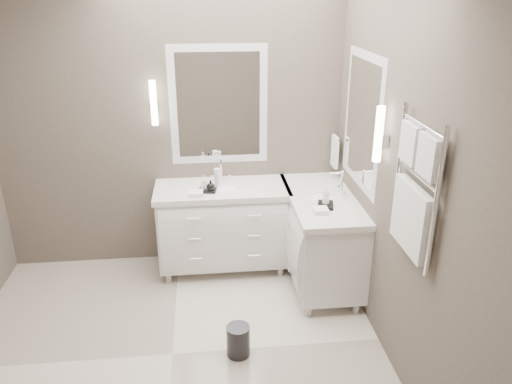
{
  "coord_description": "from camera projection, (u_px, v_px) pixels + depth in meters",
  "views": [
    {
      "loc": [
        0.3,
        -3.06,
        2.56
      ],
      "look_at": [
        0.71,
        0.7,
        1.0
      ],
      "focal_mm": 35.0,
      "sensor_mm": 36.0,
      "label": 1
    }
  ],
  "objects": [
    {
      "name": "amenity_tray_back",
      "position": [
        207.0,
        190.0,
        4.49
      ],
      "size": [
        0.18,
        0.15,
        0.02
      ],
      "primitive_type": "cube",
      "rotation": [
        0.0,
        0.0,
        -0.2
      ],
      "color": "black",
      "rests_on": "vanity_back"
    },
    {
      "name": "waste_bin",
      "position": [
        238.0,
        341.0,
        3.71
      ],
      "size": [
        0.2,
        0.2,
        0.25
      ],
      "primitive_type": "cylinder",
      "rotation": [
        0.0,
        0.0,
        -0.14
      ],
      "color": "black",
      "rests_on": "floor"
    },
    {
      "name": "amenity_tray_right",
      "position": [
        325.0,
        205.0,
        4.18
      ],
      "size": [
        0.16,
        0.2,
        0.03
      ],
      "primitive_type": "cube",
      "rotation": [
        0.0,
        0.0,
        -0.24
      ],
      "color": "black",
      "rests_on": "vanity_right"
    },
    {
      "name": "floor",
      "position": [
        173.0,
        354.0,
        3.75
      ],
      "size": [
        3.2,
        3.0,
        0.01
      ],
      "primitive_type": "cube",
      "color": "silver",
      "rests_on": "ground"
    },
    {
      "name": "wall_right",
      "position": [
        397.0,
        178.0,
        3.4
      ],
      "size": [
        0.01,
        3.0,
        2.7
      ],
      "primitive_type": "cube",
      "color": "#564D45",
      "rests_on": "floor"
    },
    {
      "name": "vanity_back",
      "position": [
        223.0,
        222.0,
        4.74
      ],
      "size": [
        1.24,
        0.59,
        0.97
      ],
      "color": "white",
      "rests_on": "floor"
    },
    {
      "name": "soap_bottle_a",
      "position": [
        204.0,
        182.0,
        4.48
      ],
      "size": [
        0.06,
        0.06,
        0.12
      ],
      "primitive_type": "imported",
      "rotation": [
        0.0,
        0.0,
        0.03
      ],
      "color": "white",
      "rests_on": "amenity_tray_back"
    },
    {
      "name": "towel_ladder",
      "position": [
        414.0,
        195.0,
        3.01
      ],
      "size": [
        0.06,
        0.58,
        0.9
      ],
      "color": "white",
      "rests_on": "wall_right"
    },
    {
      "name": "soap_bottle_b",
      "position": [
        211.0,
        185.0,
        4.44
      ],
      "size": [
        0.09,
        0.09,
        0.1
      ],
      "primitive_type": "imported",
      "rotation": [
        0.0,
        0.0,
        -0.26
      ],
      "color": "black",
      "rests_on": "amenity_tray_back"
    },
    {
      "name": "water_bottle",
      "position": [
        218.0,
        178.0,
        4.55
      ],
      "size": [
        0.08,
        0.08,
        0.18
      ],
      "primitive_type": "cylinder",
      "rotation": [
        0.0,
        0.0,
        -0.32
      ],
      "color": "silver",
      "rests_on": "vanity_back"
    },
    {
      "name": "soap_bottle_c",
      "position": [
        326.0,
        195.0,
        4.15
      ],
      "size": [
        0.07,
        0.07,
        0.16
      ],
      "primitive_type": "imported",
      "rotation": [
        0.0,
        0.0,
        0.11
      ],
      "color": "white",
      "rests_on": "amenity_tray_right"
    },
    {
      "name": "vanity_right",
      "position": [
        321.0,
        233.0,
        4.53
      ],
      "size": [
        0.59,
        1.24,
        0.97
      ],
      "color": "white",
      "rests_on": "floor"
    },
    {
      "name": "mirror_back",
      "position": [
        219.0,
        105.0,
        4.57
      ],
      "size": [
        0.9,
        0.02,
        1.1
      ],
      "color": "white",
      "rests_on": "wall_back"
    },
    {
      "name": "sconce_back",
      "position": [
        154.0,
        104.0,
        4.44
      ],
      "size": [
        0.06,
        0.06,
        0.4
      ],
      "color": "white",
      "rests_on": "wall_back"
    },
    {
      "name": "wall_front",
      "position": [
        131.0,
        337.0,
        1.85
      ],
      "size": [
        3.2,
        0.01,
        2.7
      ],
      "primitive_type": "cube",
      "color": "#564D45",
      "rests_on": "floor"
    },
    {
      "name": "wall_back",
      "position": [
        171.0,
        128.0,
        4.62
      ],
      "size": [
        3.2,
        0.01,
        2.7
      ],
      "primitive_type": "cube",
      "color": "#564D45",
      "rests_on": "floor"
    },
    {
      "name": "towel_bar_corner",
      "position": [
        335.0,
        151.0,
        4.73
      ],
      "size": [
        0.03,
        0.22,
        0.3
      ],
      "color": "white",
      "rests_on": "wall_right"
    },
    {
      "name": "sconce_right",
      "position": [
        379.0,
        135.0,
        3.5
      ],
      "size": [
        0.06,
        0.06,
        0.4
      ],
      "color": "white",
      "rests_on": "wall_right"
    },
    {
      "name": "mirror_right",
      "position": [
        362.0,
        121.0,
        4.06
      ],
      "size": [
        0.02,
        0.9,
        1.1
      ],
      "color": "white",
      "rests_on": "wall_right"
    }
  ]
}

